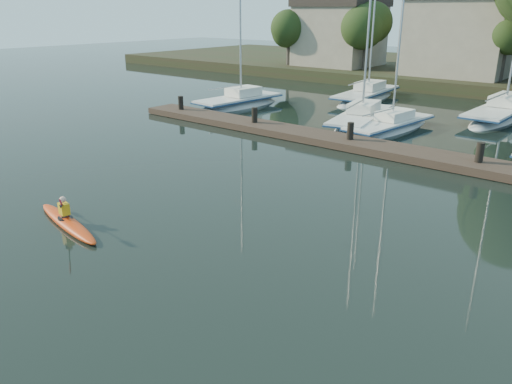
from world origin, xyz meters
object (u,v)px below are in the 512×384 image
Objects in this scene: kayak at (67,221)px; sailboat_2 at (389,133)px; sailboat_0 at (239,109)px; sailboat_1 at (360,127)px; sailboat_6 at (501,120)px; sailboat_5 at (366,102)px; dock at (408,153)px.

sailboat_2 is (2.00, 18.30, -0.32)m from kayak.
sailboat_2 is at bearing 3.56° from sailboat_0.
sailboat_1 reaches higher than sailboat_0.
sailboat_6 is (5.80, 7.43, -0.01)m from sailboat_1.
dock is at bearing -60.08° from sailboat_5.
sailboat_0 is at bearing -174.79° from sailboat_2.
sailboat_6 is at bearing -6.94° from sailboat_5.
sailboat_0 reaches higher than dock.
sailboat_5 is 0.90× the size of sailboat_6.
kayak is 0.12× the size of dock.
kayak is 0.26× the size of sailboat_5.
kayak is 14.74m from dock.
sailboat_6 reaches higher than sailboat_5.
kayak is at bearing -59.07° from sailboat_0.
kayak is 18.41m from sailboat_2.
kayak is at bearing -90.17° from sailboat_2.
sailboat_6 is (0.73, 12.36, -0.41)m from dock.
sailboat_0 is 0.96× the size of sailboat_2.
sailboat_6 is at bearing 87.17° from kayak.
sailboat_2 reaches higher than kayak.
kayak is at bearing -86.70° from sailboat_5.
sailboat_2 is 0.84× the size of sailboat_5.
sailboat_6 is at bearing 40.02° from sailboat_1.
dock is 2.58× the size of sailboat_2.
sailboat_1 is 0.80× the size of sailboat_6.
sailboat_2 is 10.09m from sailboat_5.
sailboat_6 reaches higher than sailboat_2.
sailboat_0 is (-9.20, 18.47, -0.36)m from kayak.
sailboat_6 is (9.54, -0.36, -0.01)m from sailboat_5.
kayak is at bearing -101.89° from sailboat_1.
kayak is 0.31× the size of sailboat_2.
sailboat_6 is (14.97, 7.74, 0.00)m from sailboat_0.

